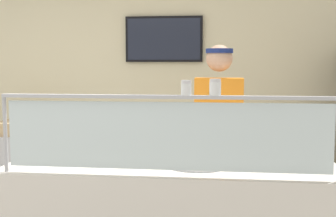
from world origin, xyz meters
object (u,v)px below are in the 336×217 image
object	(u,v)px
pizza_server	(197,160)
pepper_flake_shaker	(215,88)
pizza_box_stack	(21,127)
worker_figure	(219,140)
pizza_tray	(197,162)
parmesan_shaker	(186,89)

from	to	relation	value
pizza_server	pepper_flake_shaker	size ratio (longest dim) A/B	2.92
pizza_box_stack	worker_figure	bearing A→B (deg)	-23.28
pizza_tray	pizza_box_stack	size ratio (longest dim) A/B	0.95
pepper_flake_shaker	pizza_server	bearing A→B (deg)	110.56
pizza_tray	pizza_box_stack	bearing A→B (deg)	141.53
parmesan_shaker	worker_figure	distance (m)	1.10
pizza_server	pizza_box_stack	world-z (taller)	pizza_box_stack
pizza_box_stack	pizza_server	bearing A→B (deg)	-38.80
pizza_server	worker_figure	xyz separation A→B (m)	(0.14, 0.67, 0.02)
pizza_tray	pizza_server	distance (m)	0.03
worker_figure	pepper_flake_shaker	bearing A→B (deg)	-91.24
parmesan_shaker	pizza_box_stack	world-z (taller)	parmesan_shaker
pizza_tray	pizza_server	world-z (taller)	pizza_server
pizza_server	pizza_box_stack	bearing A→B (deg)	152.90
pepper_flake_shaker	pizza_box_stack	size ratio (longest dim) A/B	0.20
parmesan_shaker	worker_figure	bearing A→B (deg)	79.14
pizza_server	worker_figure	world-z (taller)	worker_figure
pizza_server	pepper_flake_shaker	distance (m)	0.58
pizza_server	pepper_flake_shaker	xyz separation A→B (m)	(0.11, -0.30, 0.48)
worker_figure	pizza_server	bearing A→B (deg)	-101.38
pizza_tray	pepper_flake_shaker	world-z (taller)	pepper_flake_shaker
pizza_server	parmesan_shaker	size ratio (longest dim) A/B	3.21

